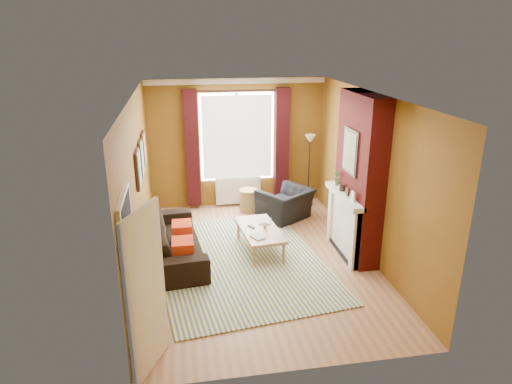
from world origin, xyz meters
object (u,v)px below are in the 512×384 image
at_px(sofa, 174,240).
at_px(coffee_table, 260,231).
at_px(floor_lamp, 310,150).
at_px(wicker_stool, 249,200).
at_px(armchair, 285,204).

height_order(sofa, coffee_table, sofa).
relative_size(coffee_table, floor_lamp, 0.83).
height_order(wicker_stool, floor_lamp, floor_lamp).
relative_size(sofa, coffee_table, 1.69).
distance_m(coffee_table, wicker_stool, 1.92).
height_order(sofa, armchair, sofa).
xyz_separation_m(wicker_stool, floor_lamp, (1.37, 0.15, 1.03)).
relative_size(armchair, floor_lamp, 0.61).
height_order(sofa, wicker_stool, sofa).
relative_size(sofa, floor_lamp, 1.40).
bearing_deg(wicker_stool, coffee_table, -92.73).
bearing_deg(coffee_table, sofa, 174.23).
relative_size(sofa, wicker_stool, 4.61).
bearing_deg(armchair, coffee_table, 25.58).
xyz_separation_m(sofa, floor_lamp, (2.97, 2.06, 0.94)).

